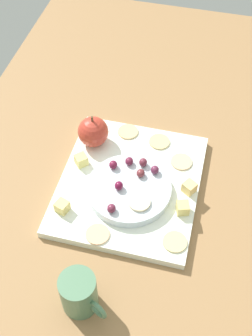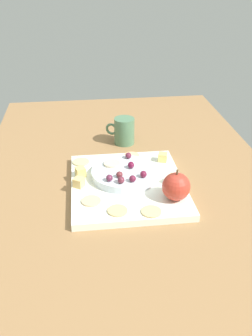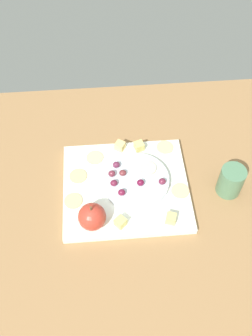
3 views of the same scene
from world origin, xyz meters
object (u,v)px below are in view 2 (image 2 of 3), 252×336
object	(u,v)px
cup	(124,131)
apple_whole	(176,187)
cracker_2	(118,211)
grape_3	(143,174)
serving_dish	(124,174)
cheese_cube_0	(173,180)
platter	(128,185)
grape_5	(131,165)
grape_1	(120,175)
grape_0	(121,180)
apple_slice_0	(112,164)
grape_4	(128,156)
grape_6	(131,179)
cheese_cube_1	(163,157)
grape_2	(109,178)
cheese_cube_3	(79,182)
cracker_4	(151,212)
cracker_0	(91,201)
cracker_3	(132,156)
cracker_1	(81,162)
cheese_cube_2	(80,172)

from	to	relation	value
cup	apple_whole	bearing A→B (deg)	12.89
cracker_2	grape_3	world-z (taller)	grape_3
serving_dish	cheese_cube_0	bearing A→B (deg)	67.35
platter	grape_5	xyz separation A→B (cm)	(-3.71, 1.38, 3.88)
serving_dish	grape_1	distance (cm)	4.35
apple_whole	grape_0	xyz separation A→B (cm)	(-5.54, -12.69, -0.51)
cup	apple_slice_0	bearing A→B (deg)	-15.25
cheese_cube_0	grape_4	xyz separation A→B (cm)	(-11.63, -10.04, 1.67)
apple_whole	grape_6	size ratio (longest dim) A/B	3.60
platter	cheese_cube_0	size ratio (longest dim) A/B	13.63
cheese_cube_1	grape_2	size ratio (longest dim) A/B	1.27
grape_5	cheese_cube_0	bearing A→B (deg)	59.35
cheese_cube_3	platter	bearing A→B (deg)	91.74
grape_0	grape_6	bearing A→B (deg)	97.85
cheese_cube_1	cheese_cube_3	distance (cm)	26.35
grape_6	cup	bearing A→B (deg)	176.64
apple_whole	grape_6	world-z (taller)	apple_whole
grape_3	grape_1	bearing A→B (deg)	-94.77
grape_6	cheese_cube_1	bearing A→B (deg)	140.66
apple_whole	cracker_4	xyz separation A→B (cm)	(4.88, -6.83, -3.25)
apple_whole	cracker_2	world-z (taller)	apple_whole
grape_4	apple_whole	bearing A→B (deg)	26.54
grape_5	cracker_4	bearing A→B (deg)	7.75
cracker_0	cracker_4	distance (cm)	14.90
cracker_3	cracker_2	bearing A→B (deg)	-14.48
apple_whole	cracker_2	xyz separation A→B (cm)	(3.57, -14.56, -3.25)
cracker_4	platter	bearing A→B (deg)	-164.84
grape_5	cup	bearing A→B (deg)	177.84
platter	apple_whole	size ratio (longest dim) A/B	4.81
cheese_cube_1	grape_3	xyz separation A→B (cm)	(11.63, -7.55, 1.69)
grape_4	apple_slice_0	size ratio (longest dim) A/B	0.43
cheese_cube_1	cracker_1	distance (cm)	23.52
cracker_3	grape_1	bearing A→B (deg)	-18.99
apple_whole	cheese_cube_2	xyz separation A→B (cm)	(-13.79, -22.75, -2.23)
cracker_3	grape_2	size ratio (longest dim) A/B	2.46
cracker_2	grape_6	bearing A→B (deg)	154.96
grape_2	apple_slice_0	bearing A→B (deg)	170.49
cheese_cube_3	grape_5	distance (cm)	14.70
serving_dish	grape_5	size ratio (longest dim) A/B	9.15
serving_dish	cracker_2	xyz separation A→B (cm)	(15.37, -3.39, -0.82)
apple_whole	grape_2	size ratio (longest dim) A/B	3.60
apple_whole	cracker_0	size ratio (longest dim) A/B	1.46
grape_4	grape_6	bearing A→B (deg)	-4.25
grape_0	grape_6	world-z (taller)	grape_0
grape_3	apple_slice_0	xyz separation A→B (cm)	(-7.59, -7.42, -0.57)
serving_dish	cheese_cube_0	world-z (taller)	cheese_cube_0
grape_4	cracker_0	bearing A→B (deg)	-33.08
cracker_1	cracker_4	distance (cm)	30.47
cracker_0	grape_3	world-z (taller)	grape_3
grape_6	cheese_cube_0	bearing A→B (deg)	94.70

